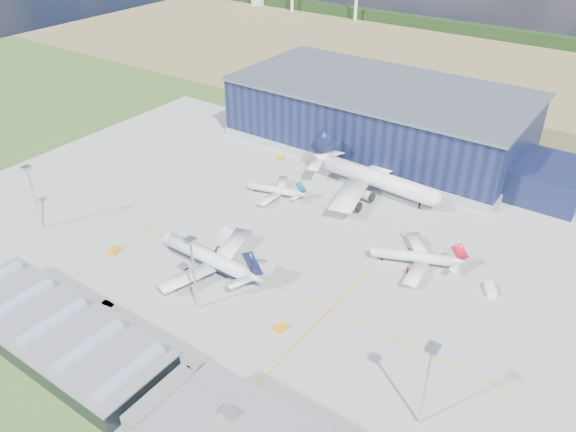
# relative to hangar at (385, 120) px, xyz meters

# --- Properties ---
(ground) EXTENTS (600.00, 600.00, 0.00)m
(ground) POSITION_rel_hangar_xyz_m (-2.81, -94.80, -11.62)
(ground) COLOR #304B1C
(ground) RESTS_ON ground
(apron) EXTENTS (220.00, 160.00, 0.08)m
(apron) POSITION_rel_hangar_xyz_m (-2.81, -84.80, -11.59)
(apron) COLOR gray
(apron) RESTS_ON ground
(farmland) EXTENTS (600.00, 220.00, 0.01)m
(farmland) POSITION_rel_hangar_xyz_m (-2.81, 125.20, -11.62)
(farmland) COLOR olive
(farmland) RESTS_ON ground
(treeline) EXTENTS (600.00, 8.00, 8.00)m
(treeline) POSITION_rel_hangar_xyz_m (-2.81, 205.20, -7.62)
(treeline) COLOR black
(treeline) RESTS_ON ground
(hangar) EXTENTS (145.00, 62.00, 26.10)m
(hangar) POSITION_rel_hangar_xyz_m (0.00, 0.00, 0.00)
(hangar) COLOR #0F1434
(hangar) RESTS_ON ground
(glass_concourse) EXTENTS (78.00, 23.00, 8.60)m
(glass_concourse) POSITION_rel_hangar_xyz_m (-9.26, -154.80, -7.93)
(glass_concourse) COLOR black
(glass_concourse) RESTS_ON ground
(light_mast_west) EXTENTS (2.60, 2.60, 23.00)m
(light_mast_west) POSITION_rel_hangar_xyz_m (-62.81, -124.80, 3.82)
(light_mast_west) COLOR silver
(light_mast_west) RESTS_ON ground
(light_mast_center) EXTENTS (2.60, 2.60, 23.00)m
(light_mast_center) POSITION_rel_hangar_xyz_m (7.19, -124.80, 3.82)
(light_mast_center) COLOR silver
(light_mast_center) RESTS_ON ground
(light_mast_east) EXTENTS (2.60, 2.60, 23.00)m
(light_mast_east) POSITION_rel_hangar_xyz_m (72.19, -124.80, 3.82)
(light_mast_east) COLOR silver
(light_mast_east) RESTS_ON ground
(airliner_navy) EXTENTS (39.82, 38.97, 12.83)m
(airliner_navy) POSITION_rel_hangar_xyz_m (-2.47, -109.48, -5.20)
(airliner_navy) COLOR white
(airliner_navy) RESTS_ON ground
(airliner_red) EXTENTS (38.22, 37.87, 9.62)m
(airliner_red) POSITION_rel_hangar_xyz_m (47.13, -72.80, -6.81)
(airliner_red) COLOR white
(airliner_red) RESTS_ON ground
(airliner_widebody) EXTENTS (60.26, 59.10, 18.58)m
(airliner_widebody) POSITION_rel_hangar_xyz_m (17.33, -39.80, -2.33)
(airliner_widebody) COLOR white
(airliner_widebody) RESTS_ON ground
(airliner_regional) EXTENTS (29.01, 28.63, 7.85)m
(airliner_regional) POSITION_rel_hangar_xyz_m (-12.31, -62.94, -7.69)
(airliner_regional) COLOR white
(airliner_regional) RESTS_ON ground
(gse_tug_a) EXTENTS (2.79, 3.91, 1.49)m
(gse_tug_a) POSITION_rel_hangar_xyz_m (-31.77, -120.57, -10.87)
(gse_tug_a) COLOR orange
(gse_tug_a) RESTS_ON ground
(gse_tug_b) EXTENTS (3.19, 3.86, 1.44)m
(gse_tug_b) POSITION_rel_hangar_xyz_m (30.59, -118.76, -10.90)
(gse_tug_b) COLOR orange
(gse_tug_b) RESTS_ON ground
(gse_van_a) EXTENTS (6.13, 4.18, 2.46)m
(gse_van_a) POSITION_rel_hangar_xyz_m (-8.39, -93.43, -10.39)
(gse_van_a) COLOR white
(gse_van_a) RESTS_ON ground
(gse_van_b) EXTENTS (4.52, 5.62, 2.35)m
(gse_van_b) POSITION_rel_hangar_xyz_m (70.59, -72.57, -10.44)
(gse_van_b) COLOR white
(gse_van_b) RESTS_ON ground
(gse_tug_c) EXTENTS (2.53, 3.23, 1.24)m
(gse_tug_c) POSITION_rel_hangar_xyz_m (-27.77, -36.91, -11.00)
(gse_tug_c) COLOR orange
(gse_tug_c) RESTS_ON ground
(gse_cart_b) EXTENTS (3.68, 2.97, 1.39)m
(gse_cart_b) POSITION_rel_hangar_xyz_m (25.86, -32.80, -10.92)
(gse_cart_b) COLOR white
(gse_cart_b) RESTS_ON ground
(gse_van_c) EXTENTS (4.84, 3.45, 2.10)m
(gse_van_c) POSITION_rel_hangar_xyz_m (50.84, -140.80, -10.56)
(gse_van_c) COLOR white
(gse_van_c) RESTS_ON ground
(car_a) EXTENTS (3.46, 2.11, 1.10)m
(car_a) POSITION_rel_hangar_xyz_m (21.44, -142.80, -11.07)
(car_a) COLOR #99999E
(car_a) RESTS_ON ground
(car_b) EXTENTS (3.59, 1.71, 1.14)m
(car_b) POSITION_rel_hangar_xyz_m (-13.93, -138.06, -11.05)
(car_b) COLOR #99999E
(car_b) RESTS_ON ground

